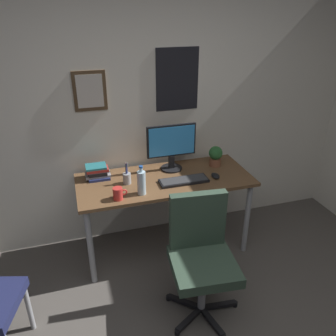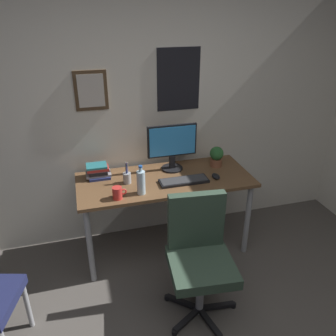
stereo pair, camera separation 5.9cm
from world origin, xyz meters
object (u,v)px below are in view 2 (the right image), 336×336
Objects in this scene: water_bottle at (141,182)px; coffee_mug_near at (118,193)px; keyboard at (184,181)px; book_stack_left at (98,172)px; computer_mouse at (216,176)px; potted_plant at (216,156)px; office_chair at (199,252)px; monitor at (172,145)px; pen_cup at (127,177)px.

water_bottle is 0.21m from coffee_mug_near.
book_stack_left reaches higher than keyboard.
keyboard is at bearing 11.81° from coffee_mug_near.
potted_plant reaches higher than computer_mouse.
office_chair is at bearing -120.78° from computer_mouse.
monitor reaches higher than coffee_mug_near.
coffee_mug_near is (-0.20, -0.03, -0.05)m from water_bottle.
book_stack_left is at bearing 177.28° from potted_plant.
keyboard is at bearing -13.79° from pen_cup.
keyboard is (0.09, 0.65, 0.24)m from office_chair.
monitor is at bearing 173.43° from potted_plant.
potted_plant is at bearing 7.52° from pen_cup.
monitor is 4.18× the size of computer_mouse.
monitor is 1.82× the size of water_bottle.
office_chair is at bearing -118.72° from potted_plant.
monitor is at bearing 138.86° from computer_mouse.
coffee_mug_near is at bearing 134.10° from office_chair.
water_bottle is 2.17× the size of coffee_mug_near.
computer_mouse is (0.30, -0.00, 0.01)m from keyboard.
water_bottle is 0.49m from book_stack_left.
pen_cup is at bearing 117.17° from office_chair.
computer_mouse is 0.79m from pen_cup.
water_bottle reaches higher than pen_cup.
office_chair is 8.16× the size of coffee_mug_near.
computer_mouse reaches higher than keyboard.
potted_plant is (0.79, 0.33, -0.00)m from water_bottle.
keyboard is at bearing -149.65° from potted_plant.
pen_cup reaches higher than coffee_mug_near.
computer_mouse is 0.90m from coffee_mug_near.
water_bottle reaches higher than book_stack_left.
potted_plant is at bearing -2.72° from book_stack_left.
coffee_mug_near reaches higher than computer_mouse.
keyboard is 2.21× the size of potted_plant.
pen_cup is (-0.48, 0.12, 0.04)m from keyboard.
office_chair is at bearing -60.80° from water_bottle.
office_chair is 4.75× the size of pen_cup.
monitor is 3.95× the size of coffee_mug_near.
water_bottle is (-0.37, -0.38, -0.13)m from monitor.
computer_mouse is 0.27m from potted_plant.
monitor reaches higher than potted_plant.
water_bottle is at bearing -68.54° from pen_cup.
computer_mouse is (0.33, -0.28, -0.22)m from monitor.
keyboard is (0.03, -0.28, -0.23)m from monitor.
office_chair reaches higher than coffee_mug_near.
computer_mouse is 0.95× the size of coffee_mug_near.
water_bottle is 0.23m from pen_cup.
book_stack_left is at bearing 164.05° from computer_mouse.
water_bottle is at bearing -157.66° from potted_plant.
computer_mouse is at bearing 59.22° from office_chair.
potted_plant is at bearing 30.35° from keyboard.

